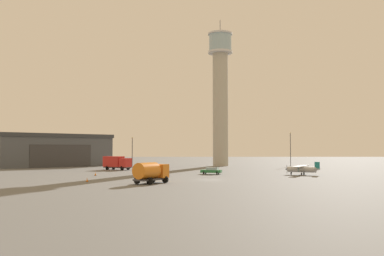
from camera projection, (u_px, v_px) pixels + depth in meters
ground_plane at (210, 180)px, 66.55m from camera, size 400.00×400.00×0.00m
control_tower at (220, 90)px, 122.91m from camera, size 7.26×7.26×43.64m
hangar at (47, 150)px, 121.54m from camera, size 39.11×37.92×9.24m
airplane_silver at (302, 169)px, 78.96m from camera, size 6.53×8.15×2.55m
truck_fuel_tanker_orange at (150, 172)px, 59.48m from camera, size 5.04×6.01×3.04m
truck_box_red at (117, 162)px, 98.50m from camera, size 7.26×5.66×3.22m
car_green at (211, 171)px, 81.30m from camera, size 4.35×2.97×1.37m
light_post_east at (132, 149)px, 109.27m from camera, size 0.44×0.44×8.19m
light_post_north at (290, 146)px, 119.77m from camera, size 0.44×0.44×9.89m
traffic_cone_near_left at (87, 180)px, 62.46m from camera, size 0.36×0.36×0.65m
traffic_cone_near_right at (95, 174)px, 76.96m from camera, size 0.36×0.36×0.73m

